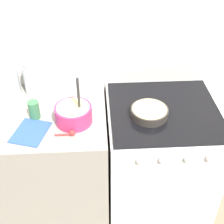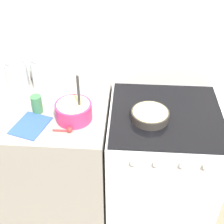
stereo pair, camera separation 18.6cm
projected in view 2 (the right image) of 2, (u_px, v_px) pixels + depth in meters
The scene contains 10 objects.
wall_back at pixel (111, 43), 2.08m from camera, with size 4.49×0.05×2.40m.
countertop_cabinet at pixel (56, 159), 2.26m from camera, with size 0.75×0.69×0.91m.
stove at pixel (160, 164), 2.22m from camera, with size 0.72×0.71×0.91m.
mixing_bowl at pixel (74, 110), 1.87m from camera, with size 0.22×0.22×0.30m.
baking_pan at pixel (150, 115), 1.89m from camera, with size 0.23×0.23×0.05m.
storage_jar_left at pixel (17, 75), 2.14m from camera, with size 0.15×0.15×0.21m.
storage_jar_middle at pixel (44, 75), 2.12m from camera, with size 0.16×0.16×0.23m.
tin_can at pixel (37, 104), 1.92m from camera, with size 0.07×0.07×0.12m.
recipe_page at pixel (31, 125), 1.85m from camera, with size 0.24×0.26×0.01m.
measuring_spoon at pixel (68, 130), 1.80m from camera, with size 0.12×0.04×0.04m.
Camera 2 is at (0.14, -1.21, 2.11)m, focal length 50.00 mm.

